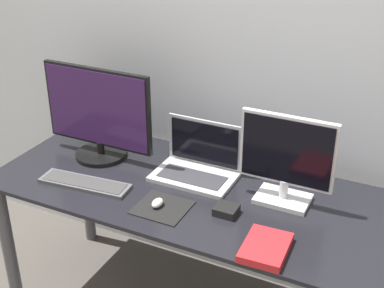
{
  "coord_description": "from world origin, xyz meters",
  "views": [
    {
      "loc": [
        0.87,
        -1.41,
        1.95
      ],
      "look_at": [
        -0.01,
        0.39,
        0.95
      ],
      "focal_mm": 50.0,
      "sensor_mm": 36.0,
      "label": 1
    }
  ],
  "objects_px": {
    "laptop": "(198,163)",
    "mouse": "(157,203)",
    "keyboard": "(85,183)",
    "book": "(266,248)",
    "power_brick": "(226,210)",
    "monitor_left": "(98,115)",
    "monitor_right": "(286,160)"
  },
  "relations": [
    {
      "from": "monitor_left",
      "to": "monitor_right",
      "type": "height_order",
      "value": "monitor_left"
    },
    {
      "from": "keyboard",
      "to": "power_brick",
      "type": "distance_m",
      "value": 0.65
    },
    {
      "from": "keyboard",
      "to": "laptop",
      "type": "bearing_deg",
      "value": 36.92
    },
    {
      "from": "book",
      "to": "power_brick",
      "type": "relative_size",
      "value": 2.44
    },
    {
      "from": "monitor_left",
      "to": "monitor_right",
      "type": "bearing_deg",
      "value": 0.0
    },
    {
      "from": "monitor_left",
      "to": "monitor_right",
      "type": "distance_m",
      "value": 0.91
    },
    {
      "from": "monitor_right",
      "to": "mouse",
      "type": "bearing_deg",
      "value": -148.49
    },
    {
      "from": "monitor_left",
      "to": "mouse",
      "type": "relative_size",
      "value": 8.68
    },
    {
      "from": "mouse",
      "to": "monitor_right",
      "type": "bearing_deg",
      "value": 31.51
    },
    {
      "from": "monitor_right",
      "to": "power_brick",
      "type": "distance_m",
      "value": 0.32
    },
    {
      "from": "laptop",
      "to": "keyboard",
      "type": "xyz_separation_m",
      "value": [
        -0.41,
        -0.31,
        -0.05
      ]
    },
    {
      "from": "laptop",
      "to": "keyboard",
      "type": "bearing_deg",
      "value": -143.08
    },
    {
      "from": "monitor_left",
      "to": "keyboard",
      "type": "height_order",
      "value": "monitor_left"
    },
    {
      "from": "power_brick",
      "to": "keyboard",
      "type": "bearing_deg",
      "value": -174.13
    },
    {
      "from": "laptop",
      "to": "book",
      "type": "height_order",
      "value": "laptop"
    },
    {
      "from": "laptop",
      "to": "mouse",
      "type": "height_order",
      "value": "laptop"
    },
    {
      "from": "monitor_right",
      "to": "book",
      "type": "height_order",
      "value": "monitor_right"
    },
    {
      "from": "keyboard",
      "to": "mouse",
      "type": "bearing_deg",
      "value": -2.12
    },
    {
      "from": "monitor_left",
      "to": "laptop",
      "type": "height_order",
      "value": "monitor_left"
    },
    {
      "from": "monitor_right",
      "to": "monitor_left",
      "type": "bearing_deg",
      "value": -180.0
    },
    {
      "from": "keyboard",
      "to": "monitor_right",
      "type": "bearing_deg",
      "value": 17.59
    },
    {
      "from": "keyboard",
      "to": "book",
      "type": "distance_m",
      "value": 0.87
    },
    {
      "from": "monitor_left",
      "to": "mouse",
      "type": "xyz_separation_m",
      "value": [
        0.47,
        -0.27,
        -0.19
      ]
    },
    {
      "from": "keyboard",
      "to": "power_brick",
      "type": "xyz_separation_m",
      "value": [
        0.65,
        0.07,
        0.01
      ]
    },
    {
      "from": "monitor_right",
      "to": "keyboard",
      "type": "distance_m",
      "value": 0.88
    },
    {
      "from": "monitor_left",
      "to": "monitor_right",
      "type": "relative_size",
      "value": 1.43
    },
    {
      "from": "keyboard",
      "to": "book",
      "type": "bearing_deg",
      "value": -6.1
    },
    {
      "from": "mouse",
      "to": "book",
      "type": "bearing_deg",
      "value": -9.09
    },
    {
      "from": "keyboard",
      "to": "mouse",
      "type": "height_order",
      "value": "mouse"
    },
    {
      "from": "mouse",
      "to": "keyboard",
      "type": "bearing_deg",
      "value": 177.88
    },
    {
      "from": "book",
      "to": "monitor_left",
      "type": "bearing_deg",
      "value": 159.78
    },
    {
      "from": "laptop",
      "to": "monitor_right",
      "type": "bearing_deg",
      "value": -6.27
    }
  ]
}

